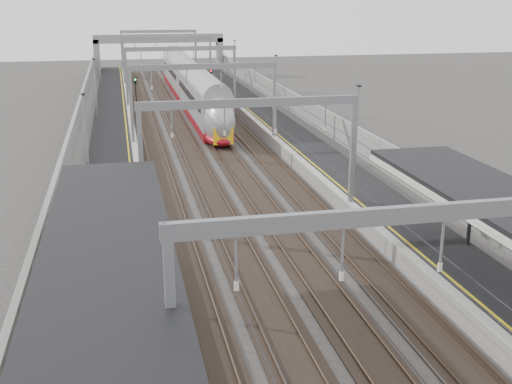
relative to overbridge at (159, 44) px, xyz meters
name	(u,v)px	position (x,y,z in m)	size (l,w,h in m)	color
platform_left	(114,141)	(-8.00, -55.00, -4.81)	(4.00, 120.00, 1.00)	black
platform_right	(284,134)	(8.00, -55.00, -4.81)	(4.00, 120.00, 1.00)	black
tracks	(201,142)	(0.00, -55.00, -5.26)	(11.40, 140.00, 0.20)	black
overhead_line	(191,69)	(0.00, -48.38, 0.83)	(13.00, 140.00, 6.60)	gray
canopy_left	(106,301)	(-8.02, -97.01, -0.22)	(4.40, 30.00, 4.24)	black
overbridge	(159,44)	(0.00, 0.00, 0.00)	(22.00, 2.20, 6.90)	gray
wall_left	(77,131)	(-11.20, -55.00, -3.71)	(0.30, 120.00, 3.20)	gray
wall_right	(316,121)	(11.20, -55.00, -3.71)	(0.30, 120.00, 3.20)	gray
train	(192,89)	(1.50, -34.88, -3.13)	(2.83, 51.50, 4.47)	maroon
signal_green	(135,86)	(-5.20, -32.35, -2.89)	(0.32, 0.32, 3.48)	black
signal_red_near	(197,79)	(3.20, -26.45, -2.89)	(0.32, 0.32, 3.48)	black
signal_red_far	(211,77)	(5.40, -24.45, -2.89)	(0.32, 0.32, 3.48)	black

